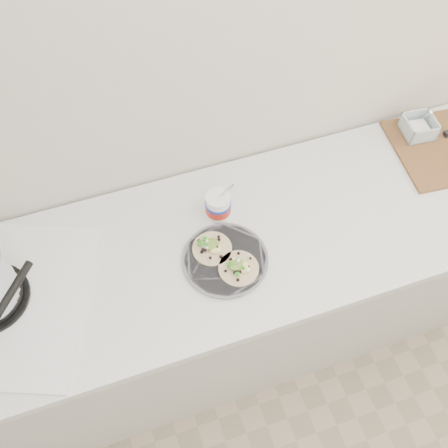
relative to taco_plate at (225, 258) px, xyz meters
name	(u,v)px	position (x,y,z in m)	size (l,w,h in m)	color
counter	(256,285)	(0.17, 0.08, -0.47)	(2.44, 0.66, 0.90)	beige
taco_plate	(225,258)	(0.00, 0.00, 0.00)	(0.28, 0.28, 0.04)	slate
tub	(219,204)	(0.04, 0.18, 0.05)	(0.09, 0.09, 0.20)	white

